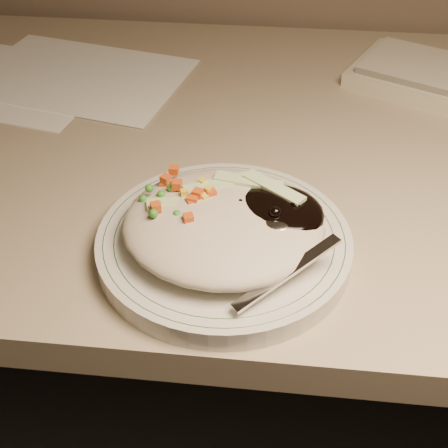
# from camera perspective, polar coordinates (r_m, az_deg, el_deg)

# --- Properties ---
(desk) EXTENTS (1.40, 0.70, 0.74)m
(desk) POSITION_cam_1_polar(r_m,az_deg,el_deg) (0.92, 7.66, -3.01)
(desk) COLOR gray
(desk) RESTS_ON ground
(plate) EXTENTS (0.25, 0.25, 0.02)m
(plate) POSITION_cam_1_polar(r_m,az_deg,el_deg) (0.61, -0.00, -1.87)
(plate) COLOR silver
(plate) RESTS_ON desk
(plate_rim) EXTENTS (0.24, 0.24, 0.00)m
(plate_rim) POSITION_cam_1_polar(r_m,az_deg,el_deg) (0.61, -0.00, -1.16)
(plate_rim) COLOR #144723
(plate_rim) RESTS_ON plate
(meal) EXTENTS (0.20, 0.19, 0.05)m
(meal) POSITION_cam_1_polar(r_m,az_deg,el_deg) (0.59, 0.40, 0.34)
(meal) COLOR #B9AD96
(meal) RESTS_ON plate
(papers) EXTENTS (0.44, 0.29, 0.00)m
(papers) POSITION_cam_1_polar(r_m,az_deg,el_deg) (0.97, -16.40, 12.70)
(papers) COLOR white
(papers) RESTS_ON desk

